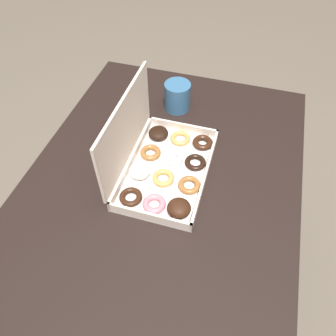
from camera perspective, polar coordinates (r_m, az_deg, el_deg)
ground_plane at (r=1.64m, az=-0.84°, el=-18.50°), size 8.00×8.00×0.00m
dining_table at (r=1.08m, az=-1.23°, el=-5.98°), size 1.15×0.83×0.74m
donut_box at (r=0.99m, az=-1.74°, el=1.37°), size 0.38×0.25×0.25m
coffee_mug at (r=1.21m, az=1.63°, el=12.44°), size 0.09×0.09×0.10m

